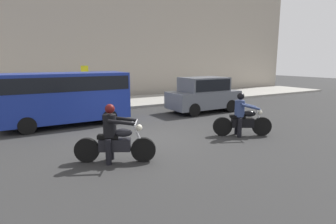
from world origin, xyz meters
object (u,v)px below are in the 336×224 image
object	(u,v)px
street_sign_post	(85,80)
pedestrian_bystander	(58,90)
parked_van_cobalt_blue	(65,95)
parked_hatchback_slate_gray	(204,94)
motorcycle_with_rider_black_leather	(114,139)
motorcycle_with_rider_denim_blue	(242,118)

from	to	relation	value
street_sign_post	pedestrian_bystander	world-z (taller)	street_sign_post
parked_van_cobalt_blue	parked_hatchback_slate_gray	world-z (taller)	parked_van_cobalt_blue
motorcycle_with_rider_black_leather	motorcycle_with_rider_denim_blue	world-z (taller)	motorcycle_with_rider_black_leather
street_sign_post	pedestrian_bystander	distance (m)	2.44
parked_van_cobalt_blue	parked_hatchback_slate_gray	xyz separation A→B (m)	(6.76, -0.46, -0.32)
street_sign_post	pedestrian_bystander	size ratio (longest dim) A/B	1.30
motorcycle_with_rider_black_leather	parked_hatchback_slate_gray	xyz separation A→B (m)	(6.50, 4.69, 0.30)
street_sign_post	motorcycle_with_rider_black_leather	bearing A→B (deg)	-100.04
motorcycle_with_rider_black_leather	parked_van_cobalt_blue	distance (m)	5.20
parked_van_cobalt_blue	motorcycle_with_rider_denim_blue	bearing A→B (deg)	-44.40
motorcycle_with_rider_denim_blue	street_sign_post	distance (m)	10.44
parked_hatchback_slate_gray	street_sign_post	xyz separation A→B (m)	(-4.70, 5.50, 0.58)
parked_van_cobalt_blue	pedestrian_bystander	size ratio (longest dim) A/B	2.87
street_sign_post	pedestrian_bystander	bearing A→B (deg)	-138.89
parked_hatchback_slate_gray	street_sign_post	distance (m)	7.26
motorcycle_with_rider_denim_blue	pedestrian_bystander	size ratio (longest dim) A/B	1.08
motorcycle_with_rider_black_leather	street_sign_post	distance (m)	10.39
parked_hatchback_slate_gray	parked_van_cobalt_blue	bearing A→B (deg)	176.08
parked_hatchback_slate_gray	pedestrian_bystander	distance (m)	7.60
parked_van_cobalt_blue	parked_hatchback_slate_gray	distance (m)	6.78
street_sign_post	parked_van_cobalt_blue	bearing A→B (deg)	-112.25
motorcycle_with_rider_black_leather	motorcycle_with_rider_denim_blue	distance (m)	4.79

